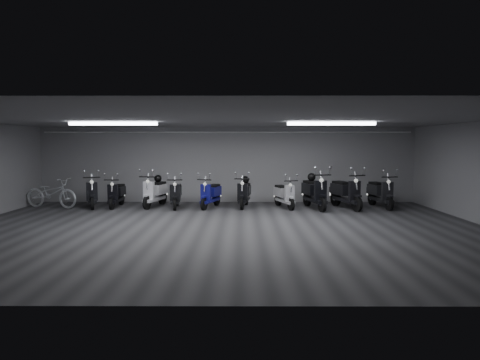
{
  "coord_description": "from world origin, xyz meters",
  "views": [
    {
      "loc": [
        0.53,
        -10.34,
        2.18
      ],
      "look_at": [
        0.48,
        2.5,
        1.05
      ],
      "focal_mm": 30.64,
      "sensor_mm": 36.0,
      "label": 1
    }
  ],
  "objects_px": {
    "scooter_6": "(284,190)",
    "bicycle": "(51,190)",
    "helmet_2": "(245,180)",
    "scooter_0": "(92,188)",
    "helmet_0": "(312,177)",
    "scooter_4": "(211,190)",
    "scooter_1": "(116,190)",
    "scooter_9": "(381,188)",
    "helmet_1": "(158,178)",
    "scooter_8": "(346,187)",
    "scooter_2": "(155,188)",
    "scooter_3": "(176,190)",
    "scooter_5": "(244,189)",
    "scooter_7": "(314,187)"
  },
  "relations": [
    {
      "from": "scooter_1",
      "to": "scooter_9",
      "type": "distance_m",
      "value": 9.07
    },
    {
      "from": "scooter_1",
      "to": "scooter_5",
      "type": "relative_size",
      "value": 0.97
    },
    {
      "from": "scooter_2",
      "to": "scooter_7",
      "type": "height_order",
      "value": "scooter_7"
    },
    {
      "from": "scooter_3",
      "to": "scooter_6",
      "type": "xyz_separation_m",
      "value": [
        3.7,
        -0.0,
        -0.02
      ]
    },
    {
      "from": "scooter_0",
      "to": "scooter_2",
      "type": "xyz_separation_m",
      "value": [
        2.16,
        0.09,
        0.01
      ]
    },
    {
      "from": "scooter_9",
      "to": "helmet_1",
      "type": "height_order",
      "value": "scooter_9"
    },
    {
      "from": "scooter_5",
      "to": "bicycle",
      "type": "height_order",
      "value": "scooter_5"
    },
    {
      "from": "scooter_0",
      "to": "bicycle",
      "type": "bearing_deg",
      "value": 162.57
    },
    {
      "from": "scooter_4",
      "to": "scooter_8",
      "type": "xyz_separation_m",
      "value": [
        4.58,
        -0.2,
        0.1
      ]
    },
    {
      "from": "scooter_8",
      "to": "bicycle",
      "type": "relative_size",
      "value": 1.01
    },
    {
      "from": "scooter_8",
      "to": "scooter_2",
      "type": "bearing_deg",
      "value": 158.59
    },
    {
      "from": "scooter_4",
      "to": "bicycle",
      "type": "relative_size",
      "value": 0.87
    },
    {
      "from": "scooter_5",
      "to": "scooter_9",
      "type": "relative_size",
      "value": 0.93
    },
    {
      "from": "scooter_2",
      "to": "scooter_3",
      "type": "distance_m",
      "value": 0.8
    },
    {
      "from": "helmet_0",
      "to": "bicycle",
      "type": "bearing_deg",
      "value": -179.65
    },
    {
      "from": "scooter_1",
      "to": "scooter_6",
      "type": "distance_m",
      "value": 5.78
    },
    {
      "from": "scooter_4",
      "to": "scooter_6",
      "type": "distance_m",
      "value": 2.52
    },
    {
      "from": "helmet_0",
      "to": "scooter_7",
      "type": "bearing_deg",
      "value": -77.97
    },
    {
      "from": "scooter_3",
      "to": "scooter_1",
      "type": "bearing_deg",
      "value": 170.88
    },
    {
      "from": "scooter_0",
      "to": "scooter_3",
      "type": "relative_size",
      "value": 1.07
    },
    {
      "from": "scooter_6",
      "to": "scooter_7",
      "type": "relative_size",
      "value": 0.82
    },
    {
      "from": "scooter_7",
      "to": "scooter_8",
      "type": "bearing_deg",
      "value": -10.11
    },
    {
      "from": "scooter_5",
      "to": "helmet_2",
      "type": "bearing_deg",
      "value": 90.0
    },
    {
      "from": "scooter_4",
      "to": "scooter_7",
      "type": "bearing_deg",
      "value": 14.56
    },
    {
      "from": "scooter_5",
      "to": "bicycle",
      "type": "relative_size",
      "value": 0.89
    },
    {
      "from": "scooter_2",
      "to": "scooter_5",
      "type": "relative_size",
      "value": 1.06
    },
    {
      "from": "scooter_3",
      "to": "helmet_0",
      "type": "bearing_deg",
      "value": -3.76
    },
    {
      "from": "scooter_1",
      "to": "scooter_6",
      "type": "xyz_separation_m",
      "value": [
        5.78,
        -0.16,
        -0.01
      ]
    },
    {
      "from": "helmet_2",
      "to": "helmet_1",
      "type": "bearing_deg",
      "value": 179.01
    },
    {
      "from": "helmet_2",
      "to": "scooter_0",
      "type": "bearing_deg",
      "value": -176.91
    },
    {
      "from": "scooter_1",
      "to": "bicycle",
      "type": "xyz_separation_m",
      "value": [
        -2.2,
        -0.11,
        0.01
      ]
    },
    {
      "from": "scooter_4",
      "to": "scooter_5",
      "type": "height_order",
      "value": "scooter_5"
    },
    {
      "from": "scooter_0",
      "to": "scooter_3",
      "type": "xyz_separation_m",
      "value": [
        2.93,
        -0.13,
        -0.04
      ]
    },
    {
      "from": "scooter_3",
      "to": "bicycle",
      "type": "height_order",
      "value": "scooter_3"
    },
    {
      "from": "scooter_0",
      "to": "helmet_2",
      "type": "bearing_deg",
      "value": -18.08
    },
    {
      "from": "scooter_2",
      "to": "scooter_8",
      "type": "relative_size",
      "value": 0.94
    },
    {
      "from": "scooter_5",
      "to": "scooter_0",
      "type": "bearing_deg",
      "value": -171.37
    },
    {
      "from": "scooter_2",
      "to": "bicycle",
      "type": "bearing_deg",
      "value": -163.2
    },
    {
      "from": "scooter_2",
      "to": "bicycle",
      "type": "relative_size",
      "value": 0.95
    },
    {
      "from": "scooter_2",
      "to": "scooter_9",
      "type": "height_order",
      "value": "scooter_9"
    },
    {
      "from": "scooter_7",
      "to": "scooter_9",
      "type": "bearing_deg",
      "value": -6.28
    },
    {
      "from": "helmet_0",
      "to": "helmet_2",
      "type": "bearing_deg",
      "value": 172.0
    },
    {
      "from": "scooter_1",
      "to": "scooter_2",
      "type": "distance_m",
      "value": 1.31
    },
    {
      "from": "scooter_6",
      "to": "bicycle",
      "type": "distance_m",
      "value": 7.97
    },
    {
      "from": "helmet_1",
      "to": "scooter_5",
      "type": "bearing_deg",
      "value": -5.44
    },
    {
      "from": "scooter_2",
      "to": "helmet_1",
      "type": "xyz_separation_m",
      "value": [
        0.06,
        0.25,
        0.29
      ]
    },
    {
      "from": "scooter_4",
      "to": "helmet_0",
      "type": "distance_m",
      "value": 3.48
    },
    {
      "from": "scooter_7",
      "to": "scooter_0",
      "type": "bearing_deg",
      "value": 165.69
    },
    {
      "from": "helmet_1",
      "to": "helmet_0",
      "type": "bearing_deg",
      "value": -3.98
    },
    {
      "from": "scooter_6",
      "to": "bicycle",
      "type": "relative_size",
      "value": 0.85
    }
  ]
}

